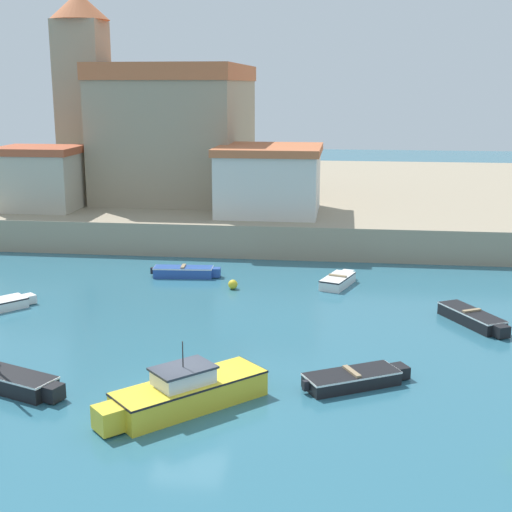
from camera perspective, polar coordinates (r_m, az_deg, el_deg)
The scene contains 11 objects.
ground_plane at distance 25.08m, azimuth -5.42°, elevation -11.57°, with size 200.00×200.00×0.00m, color #2D667A.
quay_seawall at distance 63.80m, azimuth 2.50°, elevation 4.89°, with size 120.00×40.00×2.11m, color gray.
dinghy_white_0 at distance 38.91m, azimuth 6.61°, elevation -1.94°, with size 1.99×3.31×0.63m.
dinghy_blue_1 at distance 40.59m, azimuth -5.70°, elevation -1.23°, with size 4.00×1.29×0.66m.
dinghy_black_2 at distance 26.39m, azimuth 7.88°, elevation -9.64°, with size 4.00×2.80×0.61m.
motorboat_yellow_6 at distance 24.46m, azimuth -5.65°, elevation -10.77°, with size 5.28×5.21×2.39m.
dinghy_black_7 at distance 33.94m, azimuth 16.95°, elevation -4.73°, with size 2.73×4.01×0.67m.
mooring_buoy at distance 38.04m, azimuth -1.87°, elevation -2.28°, with size 0.51×0.51×0.51m, color yellow.
church at distance 57.12m, azimuth -7.04°, elevation 10.30°, with size 14.25×14.95×15.19m.
harbor_shed_near_wharf at distance 52.13m, azimuth -16.88°, elevation 6.01°, with size 5.47×4.52×4.37m.
harbor_shed_mid_row at distance 48.59m, azimuth 1.07°, elevation 6.17°, with size 6.95×7.15×4.53m.
Camera 1 is at (5.13, -22.14, 10.61)m, focal length 50.00 mm.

